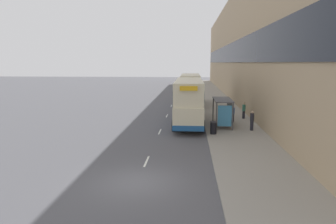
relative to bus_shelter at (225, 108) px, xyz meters
name	(u,v)px	position (x,y,z in m)	size (l,w,h in m)	color
ground_plane	(137,182)	(-5.77, -13.21, -1.88)	(220.00, 220.00, 0.00)	#515156
pavement	(212,96)	(0.73, 25.29, -1.81)	(5.00, 93.00, 0.14)	gray
terrace_facade	(237,48)	(4.72, 25.29, 6.43)	(3.10, 93.00, 16.63)	tan
lane_mark_0	(147,161)	(-5.77, -10.00, -1.87)	(0.12, 2.00, 0.01)	silver
lane_mark_1	(160,132)	(-5.77, -2.06, -1.87)	(0.12, 2.00, 0.01)	silver
lane_mark_2	(167,116)	(-5.77, 5.87, -1.87)	(0.12, 2.00, 0.01)	silver
lane_mark_3	(171,106)	(-5.77, 13.81, -1.87)	(0.12, 2.00, 0.01)	silver
lane_mark_4	(174,99)	(-5.77, 21.74, -1.87)	(0.12, 2.00, 0.01)	silver
lane_mark_5	(177,94)	(-5.77, 29.68, -1.87)	(0.12, 2.00, 0.01)	silver
lane_mark_6	(178,90)	(-5.77, 37.61, -1.87)	(0.12, 2.00, 0.01)	silver
lane_mark_7	(180,87)	(-5.77, 45.55, -1.87)	(0.12, 2.00, 0.01)	silver
bus_shelter	(225,108)	(0.00, 0.00, 0.00)	(1.60, 4.20, 2.48)	#4C4C51
double_decker_bus_near	(189,101)	(-3.30, 1.63, 0.41)	(2.85, 11.05, 4.30)	beige
double_decker_bus_ahead	(190,89)	(-3.17, 14.13, 0.41)	(2.85, 10.63, 4.30)	beige
car_0	(189,87)	(-3.40, 36.46, -1.00)	(2.05, 4.01, 1.78)	#B7B799
pedestrian_at_shelter	(244,110)	(2.46, 4.10, -0.88)	(0.33, 0.33, 1.68)	#23232D
pedestrian_1	(233,114)	(1.05, 2.10, -0.89)	(0.33, 0.33, 1.65)	#23232D
pedestrian_2	(252,120)	(2.19, -1.51, -0.86)	(0.34, 0.34, 1.70)	#23232D
litter_bin	(213,128)	(-1.22, -3.08, -1.21)	(0.55, 0.55, 1.05)	black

